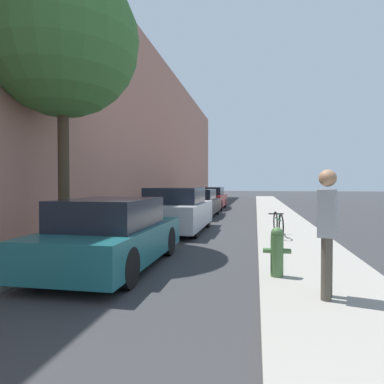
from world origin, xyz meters
TOP-DOWN VIEW (x-y plane):
  - ground_plane at (0.00, 16.00)m, footprint 120.00×120.00m
  - sidewalk_left at (-2.90, 16.00)m, footprint 2.00×52.00m
  - sidewalk_right at (2.90, 16.00)m, footprint 2.00×52.00m
  - building_facade_left at (-4.25, 16.00)m, footprint 0.70×52.00m
  - parked_car_teal at (-0.88, 6.70)m, footprint 1.74×4.00m
  - parked_car_silver at (-0.79, 11.75)m, footprint 1.89×4.15m
  - parked_car_black at (-1.01, 17.09)m, footprint 1.89×4.45m
  - parked_car_red at (-0.99, 22.41)m, footprint 1.69×4.56m
  - street_tree_near at (-2.84, 8.26)m, footprint 3.74×3.74m
  - fire_hydrant at (2.18, 6.20)m, footprint 0.44×0.21m
  - pedestrian at (2.76, 5.24)m, footprint 0.32×0.45m
  - bicycle at (2.48, 10.60)m, footprint 0.44×1.64m

SIDE VIEW (x-z plane):
  - ground_plane at x=0.00m, z-range 0.00..0.00m
  - sidewalk_left at x=-2.90m, z-range 0.00..0.12m
  - sidewalk_right at x=2.90m, z-range 0.00..0.12m
  - bicycle at x=2.48m, z-range 0.13..0.80m
  - fire_hydrant at x=2.18m, z-range 0.13..0.93m
  - parked_car_teal at x=-0.88m, z-range -0.03..1.30m
  - parked_car_black at x=-1.01m, z-range -0.03..1.32m
  - parked_car_red at x=-0.99m, z-range -0.03..1.37m
  - parked_car_silver at x=-0.79m, z-range -0.04..1.45m
  - pedestrian at x=2.76m, z-range 0.24..1.93m
  - building_facade_left at x=-4.25m, z-range 0.00..9.44m
  - street_tree_near at x=-2.84m, z-range 1.68..8.58m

